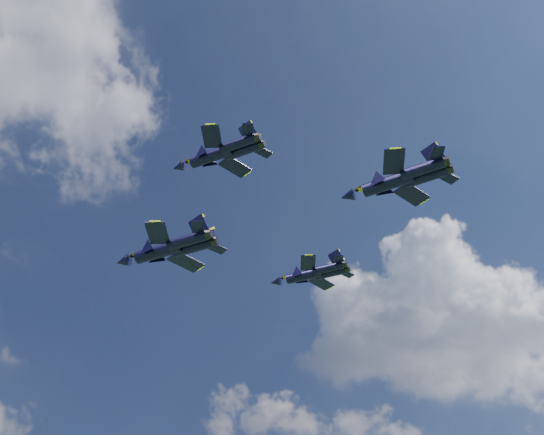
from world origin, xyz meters
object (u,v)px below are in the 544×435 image
Objects in this scene: jet_lead at (156,252)px; jet_right at (302,276)px; jet_left at (209,157)px; jet_slot at (384,184)px.

jet_right reaches higher than jet_lead.
jet_slot reaches higher than jet_left.
jet_lead is 1.33× the size of jet_left.
jet_slot is at bearing -51.90° from jet_left.
jet_left is at bearing 130.07° from jet_slot.
jet_left is 23.58m from jet_slot.
jet_lead is 24.55m from jet_right.
jet_lead reaches higher than jet_slot.
jet_right is 27.49m from jet_slot.
jet_slot is (21.85, -8.86, -0.06)m from jet_left.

